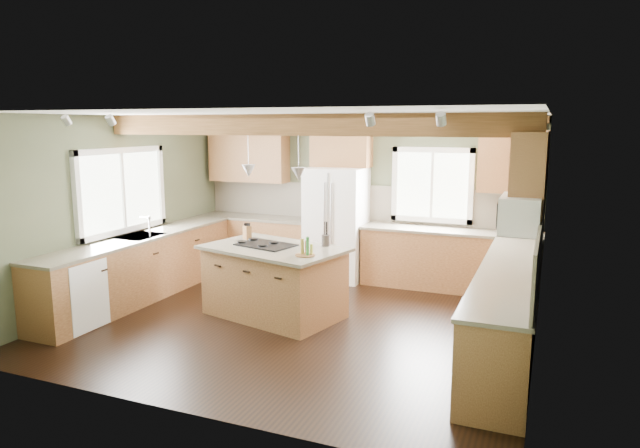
% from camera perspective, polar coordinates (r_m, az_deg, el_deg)
% --- Properties ---
extents(floor, '(5.60, 5.60, 0.00)m').
position_cam_1_polar(floor, '(7.36, -2.08, -9.72)').
color(floor, black).
rests_on(floor, ground).
extents(ceiling, '(5.60, 5.60, 0.00)m').
position_cam_1_polar(ceiling, '(6.93, -2.21, 10.95)').
color(ceiling, silver).
rests_on(ceiling, wall_back).
extents(wall_back, '(5.60, 0.00, 5.60)m').
position_cam_1_polar(wall_back, '(9.34, 4.21, 2.69)').
color(wall_back, '#454E37').
rests_on(wall_back, ground).
extents(wall_left, '(0.00, 5.00, 5.00)m').
position_cam_1_polar(wall_left, '(8.57, -19.47, 1.48)').
color(wall_left, '#454E37').
rests_on(wall_left, ground).
extents(wall_right, '(0.00, 5.00, 5.00)m').
position_cam_1_polar(wall_right, '(6.42, 21.26, -1.31)').
color(wall_right, '#454E37').
rests_on(wall_right, ground).
extents(ceiling_beam, '(5.55, 0.26, 0.26)m').
position_cam_1_polar(ceiling_beam, '(7.02, -1.86, 9.88)').
color(ceiling_beam, '#4E3016').
rests_on(ceiling_beam, ceiling).
extents(soffit_trim, '(5.55, 0.20, 0.10)m').
position_cam_1_polar(soffit_trim, '(9.17, 4.11, 10.32)').
color(soffit_trim, '#4E3016').
rests_on(soffit_trim, ceiling).
extents(backsplash_back, '(5.58, 0.03, 0.58)m').
position_cam_1_polar(backsplash_back, '(9.34, 4.17, 2.13)').
color(backsplash_back, brown).
rests_on(backsplash_back, wall_back).
extents(backsplash_right, '(0.03, 3.70, 0.58)m').
position_cam_1_polar(backsplash_right, '(6.49, 21.09, -2.00)').
color(backsplash_right, brown).
rests_on(backsplash_right, wall_right).
extents(base_cab_back_left, '(2.02, 0.60, 0.88)m').
position_cam_1_polar(base_cab_back_left, '(9.92, -6.29, -1.96)').
color(base_cab_back_left, brown).
rests_on(base_cab_back_left, floor).
extents(counter_back_left, '(2.06, 0.64, 0.04)m').
position_cam_1_polar(counter_back_left, '(9.83, -6.34, 0.66)').
color(counter_back_left, '#50493B').
rests_on(counter_back_left, base_cab_back_left).
extents(base_cab_back_right, '(2.62, 0.60, 0.88)m').
position_cam_1_polar(base_cab_back_right, '(8.86, 12.74, -3.59)').
color(base_cab_back_right, brown).
rests_on(base_cab_back_right, floor).
extents(counter_back_right, '(2.66, 0.64, 0.04)m').
position_cam_1_polar(counter_back_right, '(8.77, 12.85, -0.67)').
color(counter_back_right, '#50493B').
rests_on(counter_back_right, base_cab_back_right).
extents(base_cab_left, '(0.60, 3.70, 0.88)m').
position_cam_1_polar(base_cab_left, '(8.57, -17.41, -4.27)').
color(base_cab_left, brown).
rests_on(base_cab_left, floor).
extents(counter_left, '(0.64, 3.74, 0.04)m').
position_cam_1_polar(counter_left, '(8.47, -17.57, -1.25)').
color(counter_left, '#50493B').
rests_on(counter_left, base_cab_left).
extents(base_cab_right, '(0.60, 3.70, 0.88)m').
position_cam_1_polar(base_cab_right, '(6.69, 18.21, -8.30)').
color(base_cab_right, brown).
rests_on(base_cab_right, floor).
extents(counter_right, '(0.64, 3.74, 0.04)m').
position_cam_1_polar(counter_right, '(6.57, 18.43, -4.48)').
color(counter_right, '#50493B').
rests_on(counter_right, base_cab_right).
extents(upper_cab_back_left, '(1.40, 0.35, 0.90)m').
position_cam_1_polar(upper_cab_back_left, '(9.92, -7.13, 6.83)').
color(upper_cab_back_left, brown).
rests_on(upper_cab_back_left, wall_back).
extents(upper_cab_over_fridge, '(0.96, 0.35, 0.70)m').
position_cam_1_polar(upper_cab_over_fridge, '(9.21, 2.14, 7.91)').
color(upper_cab_over_fridge, brown).
rests_on(upper_cab_over_fridge, wall_back).
extents(upper_cab_right, '(0.35, 2.20, 0.90)m').
position_cam_1_polar(upper_cab_right, '(7.24, 20.36, 5.15)').
color(upper_cab_right, brown).
rests_on(upper_cab_right, wall_right).
extents(upper_cab_back_corner, '(0.90, 0.35, 0.90)m').
position_cam_1_polar(upper_cab_back_corner, '(8.67, 18.57, 5.95)').
color(upper_cab_back_corner, brown).
rests_on(upper_cab_back_corner, wall_back).
extents(window_left, '(0.04, 1.60, 1.05)m').
position_cam_1_polar(window_left, '(8.56, -19.24, 3.17)').
color(window_left, white).
rests_on(window_left, wall_left).
extents(window_back, '(1.10, 0.04, 1.00)m').
position_cam_1_polar(window_back, '(9.01, 11.17, 3.85)').
color(window_back, white).
rests_on(window_back, wall_back).
extents(sink, '(0.50, 0.65, 0.03)m').
position_cam_1_polar(sink, '(8.47, -17.57, -1.22)').
color(sink, '#262628').
rests_on(sink, counter_left).
extents(faucet, '(0.02, 0.02, 0.28)m').
position_cam_1_polar(faucet, '(8.33, -16.67, -0.34)').
color(faucet, '#B2B2B7').
rests_on(faucet, sink).
extents(dishwasher, '(0.60, 0.60, 0.84)m').
position_cam_1_polar(dishwasher, '(7.65, -23.57, -6.43)').
color(dishwasher, white).
rests_on(dishwasher, floor).
extents(oven, '(0.60, 0.72, 0.84)m').
position_cam_1_polar(oven, '(5.47, 17.05, -12.49)').
color(oven, white).
rests_on(oven, floor).
extents(microwave, '(0.40, 0.70, 0.38)m').
position_cam_1_polar(microwave, '(6.34, 19.41, 0.96)').
color(microwave, white).
rests_on(microwave, wall_right).
extents(pendant_left, '(0.18, 0.18, 0.16)m').
position_cam_1_polar(pendant_left, '(7.50, -7.15, 5.30)').
color(pendant_left, '#B2B2B7').
rests_on(pendant_left, ceiling).
extents(pendant_right, '(0.18, 0.18, 0.16)m').
position_cam_1_polar(pendant_right, '(6.96, -2.16, 5.01)').
color(pendant_right, '#B2B2B7').
rests_on(pendant_right, ceiling).
extents(refrigerator, '(0.90, 0.74, 1.80)m').
position_cam_1_polar(refrigerator, '(9.15, 1.65, 0.02)').
color(refrigerator, white).
rests_on(refrigerator, floor).
extents(island, '(1.86, 1.39, 0.88)m').
position_cam_1_polar(island, '(7.48, -4.59, -5.89)').
color(island, brown).
rests_on(island, floor).
extents(island_top, '(1.99, 1.52, 0.04)m').
position_cam_1_polar(island_top, '(7.37, -4.64, -2.45)').
color(island_top, '#50493B').
rests_on(island_top, island).
extents(cooktop, '(0.81, 0.64, 0.02)m').
position_cam_1_polar(cooktop, '(7.45, -5.44, -2.08)').
color(cooktop, black).
rests_on(cooktop, island_top).
extents(knife_block, '(0.14, 0.13, 0.18)m').
position_cam_1_polar(knife_block, '(7.89, -7.30, -0.85)').
color(knife_block, brown).
rests_on(knife_block, island_top).
extents(utensil_crock, '(0.15, 0.15, 0.14)m').
position_cam_1_polar(utensil_crock, '(7.39, 0.57, -1.65)').
color(utensil_crock, '#443A36').
rests_on(utensil_crock, island_top).
extents(bottle_tray, '(0.33, 0.33, 0.22)m').
position_cam_1_polar(bottle_tray, '(6.83, -1.50, -2.27)').
color(bottle_tray, brown).
rests_on(bottle_tray, island_top).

